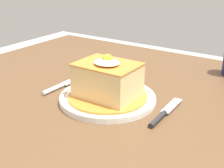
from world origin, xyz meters
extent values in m
cube|color=brown|center=(0.00, 0.00, 0.72)|extent=(1.17, 0.90, 0.04)
cylinder|color=brown|center=(-0.51, 0.37, 0.35)|extent=(0.07, 0.07, 0.70)
cylinder|color=white|center=(-0.01, -0.05, 0.75)|extent=(0.24, 0.24, 0.01)
torus|color=white|center=(-0.01, -0.05, 0.75)|extent=(0.24, 0.24, 0.01)
cylinder|color=orange|center=(-0.01, -0.05, 0.75)|extent=(0.20, 0.20, 0.01)
cube|color=#E5C684|center=(-0.01, -0.05, 0.80)|extent=(0.15, 0.11, 0.08)
cube|color=orange|center=(-0.01, -0.05, 0.84)|extent=(0.15, 0.11, 0.00)
ellipsoid|color=white|center=(-0.01, -0.06, 0.85)|extent=(0.06, 0.06, 0.01)
sphere|color=yellow|center=(-0.01, -0.05, 0.85)|extent=(0.03, 0.03, 0.03)
cylinder|color=silver|center=(-0.17, -0.09, 0.75)|extent=(0.01, 0.08, 0.01)
cube|color=silver|center=(-0.17, -0.02, 0.75)|extent=(0.02, 0.05, 0.00)
cylinder|color=silver|center=(-0.16, 0.00, 0.75)|extent=(0.00, 0.03, 0.00)
cylinder|color=silver|center=(-0.17, 0.00, 0.75)|extent=(0.00, 0.03, 0.00)
cylinder|color=silver|center=(-0.18, 0.00, 0.75)|extent=(0.00, 0.03, 0.00)
cylinder|color=#262628|center=(0.14, -0.08, 0.75)|extent=(0.01, 0.08, 0.01)
cube|color=silver|center=(0.14, 0.00, 0.75)|extent=(0.02, 0.09, 0.00)
camera|label=1|loc=(0.40, -0.64, 1.08)|focal=50.17mm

